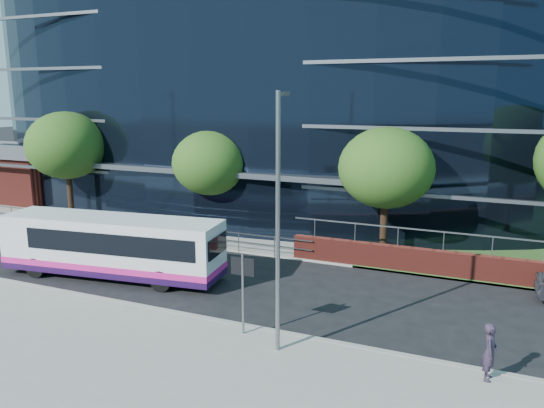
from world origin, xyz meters
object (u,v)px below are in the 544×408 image
at_px(brick_pavilion, 24,174).
at_px(tree_far_b, 210,163).
at_px(streetlight_east, 278,217).
at_px(pedestrian, 490,352).
at_px(tree_far_a, 66,146).
at_px(street_sign, 243,277).
at_px(city_bus, 113,246).
at_px(tree_far_c, 386,168).

distance_m(brick_pavilion, tree_far_b, 19.55).
bearing_deg(streetlight_east, pedestrian, 6.27).
bearing_deg(tree_far_a, streetlight_east, -30.46).
relative_size(street_sign, city_bus, 0.27).
bearing_deg(city_bus, streetlight_east, -28.45).
distance_m(tree_far_b, city_bus, 8.44).
bearing_deg(tree_far_a, city_bus, -37.97).
height_order(street_sign, city_bus, street_sign).
bearing_deg(pedestrian, tree_far_b, 56.33).
relative_size(tree_far_a, streetlight_east, 0.87).
bearing_deg(brick_pavilion, tree_far_b, -11.88).
distance_m(brick_pavilion, tree_far_a, 10.48).
distance_m(tree_far_a, pedestrian, 27.52).
bearing_deg(streetlight_east, tree_far_a, 149.54).
relative_size(brick_pavilion, tree_far_b, 1.42).
distance_m(tree_far_b, streetlight_east, 14.74).
bearing_deg(tree_far_a, tree_far_c, 0.00).
relative_size(tree_far_b, streetlight_east, 0.76).
distance_m(brick_pavilion, streetlight_east, 32.19).
relative_size(streetlight_east, pedestrian, 4.78).
relative_size(brick_pavilion, streetlight_east, 1.08).
bearing_deg(street_sign, city_bus, 158.53).
distance_m(brick_pavilion, pedestrian, 37.30).
height_order(tree_far_a, city_bus, tree_far_a).
distance_m(street_sign, tree_far_a, 20.63).
bearing_deg(brick_pavilion, city_bus, -32.80).
height_order(tree_far_c, streetlight_east, streetlight_east).
bearing_deg(tree_far_c, pedestrian, -63.93).
distance_m(streetlight_east, city_bus, 10.57).
relative_size(tree_far_a, city_bus, 0.68).
bearing_deg(brick_pavilion, tree_far_a, -26.55).
distance_m(tree_far_a, streetlight_east, 22.05).
bearing_deg(city_bus, tree_far_c, 28.61).
bearing_deg(pedestrian, brick_pavilion, 68.62).
bearing_deg(tree_far_c, tree_far_a, 180.00).
bearing_deg(city_bus, tree_far_b, 79.91).
bearing_deg(streetlight_east, tree_far_c, 84.89).
height_order(street_sign, streetlight_east, streetlight_east).
height_order(brick_pavilion, tree_far_b, tree_far_b).
distance_m(brick_pavilion, tree_far_c, 29.46).
bearing_deg(tree_far_b, street_sign, -55.92).
relative_size(street_sign, tree_far_a, 0.40).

